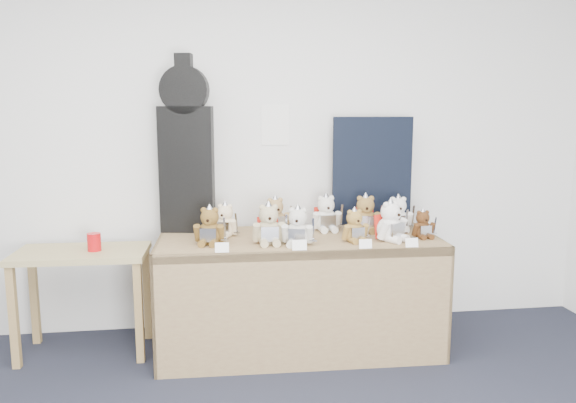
{
  "coord_description": "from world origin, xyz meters",
  "views": [
    {
      "loc": [
        0.04,
        -1.72,
        1.65
      ],
      "look_at": [
        0.55,
        1.9,
        1.06
      ],
      "focal_mm": 35.0,
      "sensor_mm": 36.0,
      "label": 1
    }
  ],
  "objects": [
    {
      "name": "teddy_front_centre",
      "position": [
        0.59,
        1.76,
        0.91
      ],
      "size": [
        0.23,
        0.21,
        0.28
      ],
      "rotation": [
        0.0,
        0.0,
        -0.26
      ],
      "color": "beige",
      "rests_on": "display_table"
    },
    {
      "name": "teddy_back_left",
      "position": [
        0.13,
        2.1,
        0.9
      ],
      "size": [
        0.2,
        0.2,
        0.26
      ],
      "rotation": [
        0.0,
        0.0,
        -0.41
      ],
      "color": "beige",
      "rests_on": "display_table"
    },
    {
      "name": "entry_card_b",
      "position": [
        0.58,
        1.62,
        0.83
      ],
      "size": [
        0.09,
        0.02,
        0.06
      ],
      "primitive_type": "cube",
      "rotation": [
        -0.24,
        0.0,
        -0.03
      ],
      "color": "white",
      "rests_on": "display_table"
    },
    {
      "name": "teddy_back_centre_left",
      "position": [
        0.5,
        2.19,
        0.91
      ],
      "size": [
        0.23,
        0.21,
        0.28
      ],
      "rotation": [
        0.0,
        0.0,
        0.23
      ],
      "color": "tan",
      "rests_on": "display_table"
    },
    {
      "name": "entry_card_d",
      "position": [
        1.29,
        1.6,
        0.83
      ],
      "size": [
        0.08,
        0.02,
        0.06
      ],
      "primitive_type": "cube",
      "rotation": [
        -0.24,
        0.0,
        -0.03
      ],
      "color": "white",
      "rests_on": "display_table"
    },
    {
      "name": "display_table",
      "position": [
        0.63,
        1.92,
        0.63
      ],
      "size": [
        1.93,
        0.85,
        0.8
      ],
      "rotation": [
        0.0,
        0.0,
        -0.03
      ],
      "color": "brown",
      "rests_on": "floor"
    },
    {
      "name": "teddy_back_centre_right",
      "position": [
        0.86,
        2.17,
        0.91
      ],
      "size": [
        0.24,
        0.2,
        0.29
      ],
      "rotation": [
        0.0,
        0.0,
        0.06
      ],
      "color": "silver",
      "rests_on": "display_table"
    },
    {
      "name": "teddy_front_far_left",
      "position": [
        0.03,
        1.86,
        0.91
      ],
      "size": [
        0.23,
        0.2,
        0.28
      ],
      "rotation": [
        0.0,
        0.0,
        -0.2
      ],
      "color": "brown",
      "rests_on": "display_table"
    },
    {
      "name": "entry_card_a",
      "position": [
        0.1,
        1.63,
        0.83
      ],
      "size": [
        0.09,
        0.02,
        0.06
      ],
      "primitive_type": "cube",
      "rotation": [
        -0.24,
        0.0,
        -0.03
      ],
      "color": "white",
      "rests_on": "display_table"
    },
    {
      "name": "navy_board",
      "position": [
        1.25,
        2.34,
        1.2
      ],
      "size": [
        0.61,
        0.02,
        0.81
      ],
      "primitive_type": "cube",
      "rotation": [
        0.0,
        0.0,
        0.01
      ],
      "color": "black",
      "rests_on": "display_table"
    },
    {
      "name": "teddy_front_left",
      "position": [
        0.41,
        1.82,
        0.91
      ],
      "size": [
        0.24,
        0.2,
        0.3
      ],
      "rotation": [
        0.0,
        0.0,
        0.0
      ],
      "color": "tan",
      "rests_on": "display_table"
    },
    {
      "name": "teddy_front_right",
      "position": [
        0.98,
        1.81,
        0.89
      ],
      "size": [
        0.21,
        0.18,
        0.25
      ],
      "rotation": [
        0.0,
        0.0,
        0.2
      ],
      "color": "olive",
      "rests_on": "display_table"
    },
    {
      "name": "teddy_back_right",
      "position": [
        1.13,
        2.1,
        0.91
      ],
      "size": [
        0.24,
        0.21,
        0.3
      ],
      "rotation": [
        0.0,
        0.0,
        -0.12
      ],
      "color": "olive",
      "rests_on": "display_table"
    },
    {
      "name": "teddy_front_end",
      "position": [
        1.47,
        1.85,
        0.88
      ],
      "size": [
        0.18,
        0.15,
        0.22
      ],
      "rotation": [
        0.0,
        0.0,
        0.12
      ],
      "color": "#4D301A",
      "rests_on": "display_table"
    },
    {
      "name": "red_cup",
      "position": [
        -0.74,
        2.09,
        0.78
      ],
      "size": [
        0.09,
        0.09,
        0.12
      ],
      "primitive_type": "cylinder",
      "color": "red",
      "rests_on": "side_table"
    },
    {
      "name": "teddy_front_far_right",
      "position": [
        1.22,
        1.8,
        0.92
      ],
      "size": [
        0.25,
        0.25,
        0.3
      ],
      "rotation": [
        0.0,
        0.0,
        0.53
      ],
      "color": "white",
      "rests_on": "display_table"
    },
    {
      "name": "teddy_back_end",
      "position": [
        1.38,
        2.1,
        0.91
      ],
      "size": [
        0.23,
        0.19,
        0.28
      ],
      "rotation": [
        0.0,
        0.0,
        -0.07
      ],
      "color": "white",
      "rests_on": "display_table"
    },
    {
      "name": "guitar_case",
      "position": [
        -0.12,
        2.28,
        1.4
      ],
      "size": [
        0.39,
        0.18,
        1.24
      ],
      "rotation": [
        0.0,
        0.0,
        -0.18
      ],
      "color": "black",
      "rests_on": "display_table"
    },
    {
      "name": "entry_card_c",
      "position": [
        1.0,
        1.6,
        0.83
      ],
      "size": [
        0.08,
        0.02,
        0.06
      ],
      "primitive_type": "cube",
      "rotation": [
        -0.24,
        0.0,
        -0.03
      ],
      "color": "white",
      "rests_on": "display_table"
    },
    {
      "name": "side_table",
      "position": [
        -0.83,
        2.11,
        0.6
      ],
      "size": [
        0.88,
        0.5,
        0.72
      ],
      "rotation": [
        0.0,
        0.0,
        -0.03
      ],
      "color": "#9D8B54",
      "rests_on": "floor"
    },
    {
      "name": "room_shell",
      "position": [
        0.53,
        2.49,
        1.55
      ],
      "size": [
        6.0,
        6.0,
        6.0
      ],
      "color": "white",
      "rests_on": "floor"
    }
  ]
}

